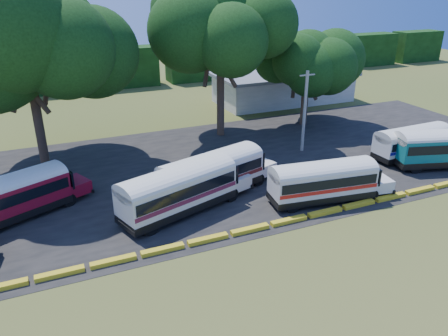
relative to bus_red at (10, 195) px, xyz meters
name	(u,v)px	position (x,y,z in m)	size (l,w,h in m)	color
ground	(277,234)	(15.90, -8.97, -1.88)	(160.00, 160.00, 0.00)	#364717
asphalt_strip	(220,166)	(16.90, 3.03, -1.87)	(64.00, 24.00, 0.02)	black
curb	(270,225)	(15.90, -7.97, -1.73)	(53.70, 0.45, 0.30)	gold
terminal_building	(283,87)	(33.90, 21.03, 0.15)	(19.00, 9.00, 4.00)	beige
treeline_backdrop	(125,67)	(15.90, 39.03, 1.12)	(130.00, 4.00, 6.00)	black
bus_red	(10,195)	(0.00, 0.00, 0.00)	(10.10, 6.36, 3.28)	black
bus_cream_west	(180,188)	(11.05, -3.64, 0.10)	(10.95, 5.87, 3.51)	black
bus_cream_east	(214,172)	(14.29, -1.88, 0.05)	(10.70, 5.50, 3.42)	black
bus_white_red	(325,179)	(21.48, -6.20, -0.09)	(9.89, 3.58, 3.18)	black
bus_white_blue	(414,140)	(34.32, -2.07, -0.16)	(9.33, 2.58, 3.05)	black
bus_teal	(446,146)	(35.29, -4.86, 0.08)	(10.72, 5.36, 3.43)	black
tree_west	(23,34)	(2.47, 9.58, 9.54)	(13.27, 13.27, 16.32)	#3A291D
tree_center	(220,19)	(20.39, 11.22, 10.10)	(11.24, 11.24, 16.16)	#3A291D
tree_east	(308,60)	(30.67, 10.87, 5.44)	(8.95, 8.95, 10.64)	#3A291D
utility_pole	(305,111)	(25.82, 3.54, 2.15)	(1.60, 0.30, 7.83)	gray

